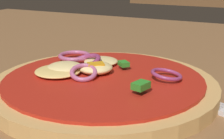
# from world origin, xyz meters

# --- Properties ---
(dining_table) EXTENTS (1.28, 1.07, 0.03)m
(dining_table) POSITION_xyz_m (0.00, 0.00, 0.02)
(dining_table) COLOR brown
(dining_table) RESTS_ON ground
(pizza) EXTENTS (0.24, 0.24, 0.03)m
(pizza) POSITION_xyz_m (-0.01, 0.01, 0.04)
(pizza) COLOR tan
(pizza) RESTS_ON dining_table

